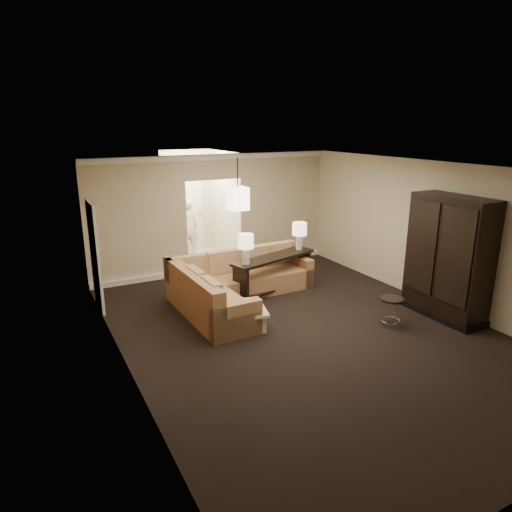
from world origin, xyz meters
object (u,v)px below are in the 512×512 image
coffee_table (240,316)px  armoire (448,260)px  console_table (274,271)px  person (188,225)px  drink_table (392,306)px  sectional_sofa (234,285)px

coffee_table → armoire: armoire is taller
console_table → person: bearing=85.4°
drink_table → person: 6.19m
coffee_table → person: (0.75, 4.71, 0.68)m
person → console_table: bearing=102.1°
drink_table → coffee_table: bearing=152.8°
coffee_table → console_table: 1.88m
coffee_table → person: bearing=81.0°
sectional_sofa → person: (0.34, 3.63, 0.50)m
armoire → console_table: bearing=130.6°
coffee_table → drink_table: (2.40, -1.23, 0.19)m
sectional_sofa → drink_table: size_ratio=5.90×
console_table → coffee_table: bearing=-154.1°
sectional_sofa → armoire: bearing=-39.0°
coffee_table → console_table: console_table is taller
drink_table → console_table: bearing=112.1°
sectional_sofa → drink_table: bearing=-51.0°
sectional_sofa → person: 3.68m
sectional_sofa → armoire: size_ratio=1.36×
armoire → person: size_ratio=1.31×
console_table → drink_table: 2.65m
sectional_sofa → person: size_ratio=1.79×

